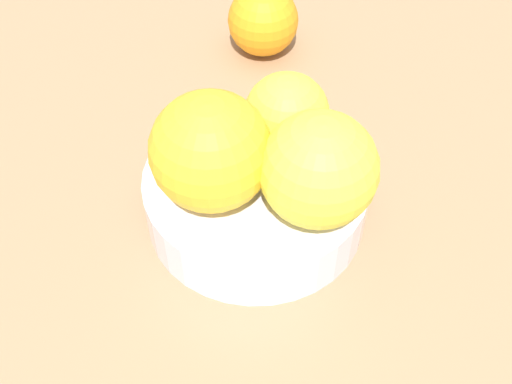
{
  "coord_description": "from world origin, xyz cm",
  "views": [
    {
      "loc": [
        -30.83,
        -8.14,
        39.44
      ],
      "look_at": [
        0.0,
        0.0,
        2.55
      ],
      "focal_mm": 45.75,
      "sensor_mm": 36.0,
      "label": 1
    }
  ],
  "objects_px": {
    "orange_in_bowl_0": "(211,151)",
    "orange_in_bowl_2": "(319,170)",
    "fruit_bowl": "(256,197)",
    "orange_loose_0": "(263,21)",
    "orange_in_bowl_1": "(287,114)"
  },
  "relations": [
    {
      "from": "orange_in_bowl_1",
      "to": "orange_loose_0",
      "type": "distance_m",
      "value": 0.18
    },
    {
      "from": "orange_in_bowl_2",
      "to": "fruit_bowl",
      "type": "bearing_deg",
      "value": 68.75
    },
    {
      "from": "orange_in_bowl_1",
      "to": "orange_in_bowl_2",
      "type": "distance_m",
      "value": 0.07
    },
    {
      "from": "orange_in_bowl_1",
      "to": "orange_loose_0",
      "type": "xyz_separation_m",
      "value": [
        0.17,
        0.06,
        -0.04
      ]
    },
    {
      "from": "fruit_bowl",
      "to": "orange_loose_0",
      "type": "relative_size",
      "value": 2.48
    },
    {
      "from": "orange_in_bowl_0",
      "to": "orange_loose_0",
      "type": "height_order",
      "value": "orange_in_bowl_0"
    },
    {
      "from": "orange_in_bowl_2",
      "to": "orange_loose_0",
      "type": "xyz_separation_m",
      "value": [
        0.22,
        0.09,
        -0.05
      ]
    },
    {
      "from": "orange_in_bowl_0",
      "to": "orange_loose_0",
      "type": "relative_size",
      "value": 1.24
    },
    {
      "from": "fruit_bowl",
      "to": "orange_in_bowl_1",
      "type": "height_order",
      "value": "orange_in_bowl_1"
    },
    {
      "from": "orange_in_bowl_1",
      "to": "fruit_bowl",
      "type": "bearing_deg",
      "value": 160.56
    },
    {
      "from": "fruit_bowl",
      "to": "orange_in_bowl_0",
      "type": "relative_size",
      "value": 1.99
    },
    {
      "from": "fruit_bowl",
      "to": "orange_in_bowl_0",
      "type": "xyz_separation_m",
      "value": [
        -0.02,
        0.03,
        0.06
      ]
    },
    {
      "from": "orange_in_bowl_1",
      "to": "orange_in_bowl_2",
      "type": "relative_size",
      "value": 0.78
    },
    {
      "from": "orange_in_bowl_0",
      "to": "orange_in_bowl_2",
      "type": "xyz_separation_m",
      "value": [
        0.0,
        -0.07,
        -0.0
      ]
    },
    {
      "from": "fruit_bowl",
      "to": "orange_loose_0",
      "type": "xyz_separation_m",
      "value": [
        0.2,
        0.05,
        0.01
      ]
    }
  ]
}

